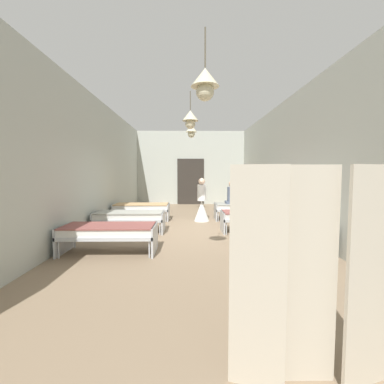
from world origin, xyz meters
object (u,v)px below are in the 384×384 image
object	(u,v)px
bed_right_row_1	(256,216)
patient_seated_primary	(232,195)
bed_left_row_1	(130,216)
bed_right_row_2	(242,207)
bed_left_row_2	(142,208)
privacy_screen	(312,277)
bed_left_row_0	(109,232)
nurse_near_aisle	(202,206)
bed_right_row_0	(279,231)

from	to	relation	value
bed_right_row_1	patient_seated_primary	world-z (taller)	patient_seated_primary
bed_left_row_1	bed_right_row_2	distance (m)	3.99
bed_left_row_2	bed_right_row_2	xyz separation A→B (m)	(3.51, 0.00, 0.00)
bed_left_row_1	bed_right_row_2	bearing A→B (deg)	28.44
privacy_screen	patient_seated_primary	bearing A→B (deg)	85.73
bed_left_row_0	bed_right_row_2	size ratio (longest dim) A/B	1.00
bed_left_row_1	patient_seated_primary	bearing A→B (deg)	31.75
bed_right_row_1	nurse_near_aisle	xyz separation A→B (m)	(-1.42, 1.68, 0.09)
bed_right_row_1	patient_seated_primary	size ratio (longest dim) A/B	2.37
nurse_near_aisle	patient_seated_primary	size ratio (longest dim) A/B	1.86
bed_right_row_1	patient_seated_primary	xyz separation A→B (m)	(-0.35, 1.95, 0.43)
bed_right_row_1	bed_right_row_2	size ratio (longest dim) A/B	1.00
bed_right_row_0	privacy_screen	distance (m)	3.58
bed_right_row_1	nurse_near_aisle	bearing A→B (deg)	130.34
bed_left_row_2	privacy_screen	size ratio (longest dim) A/B	1.12
bed_right_row_2	nurse_near_aisle	world-z (taller)	nurse_near_aisle
bed_left_row_0	bed_right_row_1	xyz separation A→B (m)	(3.51, 1.90, 0.00)
bed_left_row_1	nurse_near_aisle	bearing A→B (deg)	38.80
bed_right_row_0	privacy_screen	bearing A→B (deg)	-105.50
nurse_near_aisle	privacy_screen	bearing A→B (deg)	83.98
bed_left_row_0	privacy_screen	xyz separation A→B (m)	(2.56, -3.43, 0.41)
bed_right_row_2	nurse_near_aisle	xyz separation A→B (m)	(-1.42, -0.22, 0.09)
bed_right_row_0	bed_right_row_1	distance (m)	1.90
nurse_near_aisle	bed_left_row_0	bearing A→B (deg)	49.88
bed_left_row_1	bed_right_row_0	bearing A→B (deg)	-28.44
bed_left_row_2	patient_seated_primary	xyz separation A→B (m)	(3.16, 0.05, 0.43)
bed_right_row_2	bed_left_row_0	bearing A→B (deg)	-132.71
bed_left_row_1	bed_left_row_2	xyz separation A→B (m)	(0.00, 1.90, 0.00)
patient_seated_primary	privacy_screen	size ratio (longest dim) A/B	0.47
bed_left_row_0	nurse_near_aisle	distance (m)	4.14
bed_left_row_2	nurse_near_aisle	world-z (taller)	nurse_near_aisle
bed_left_row_2	patient_seated_primary	distance (m)	3.19
bed_right_row_2	privacy_screen	distance (m)	7.30
bed_right_row_2	patient_seated_primary	distance (m)	0.56
bed_right_row_2	patient_seated_primary	size ratio (longest dim) A/B	2.37
bed_left_row_2	patient_seated_primary	size ratio (longest dim) A/B	2.37
bed_left_row_2	bed_right_row_2	world-z (taller)	same
bed_right_row_1	bed_right_row_2	distance (m)	1.90
bed_left_row_0	bed_right_row_0	size ratio (longest dim) A/B	1.00
bed_right_row_0	bed_right_row_2	bearing A→B (deg)	90.00
bed_left_row_0	bed_right_row_2	distance (m)	5.17
privacy_screen	bed_left_row_0	bearing A→B (deg)	127.19
bed_right_row_0	privacy_screen	xyz separation A→B (m)	(-0.95, -3.43, 0.41)
bed_left_row_2	bed_left_row_0	bearing A→B (deg)	-90.00
bed_right_row_1	patient_seated_primary	bearing A→B (deg)	100.15
bed_left_row_2	bed_left_row_1	bearing A→B (deg)	-90.00
bed_right_row_1	bed_left_row_1	bearing A→B (deg)	180.00
bed_left_row_2	bed_right_row_2	bearing A→B (deg)	0.00
bed_left_row_0	bed_left_row_2	bearing A→B (deg)	90.00
bed_left_row_1	nurse_near_aisle	size ratio (longest dim) A/B	1.28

